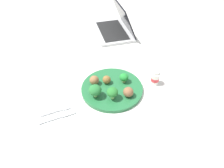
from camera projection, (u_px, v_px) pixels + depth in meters
The scene contains 13 objects.
ground_plane at pixel (112, 90), 0.92m from camera, with size 4.00×4.00×0.00m, color silver.
plate at pixel (112, 88), 0.91m from camera, with size 0.28×0.28×0.02m, color #236638.
broccoli_floret_mid_right at pixel (112, 92), 0.83m from camera, with size 0.05×0.05×0.06m.
broccoli_floret_back_left at pixel (124, 77), 0.92m from camera, with size 0.04×0.04×0.04m.
broccoli_floret_back_right at pixel (95, 90), 0.84m from camera, with size 0.05×0.05×0.06m.
meatball_mid_left at pixel (94, 80), 0.91m from camera, with size 0.04×0.04×0.04m, color brown.
meatball_far_rim at pixel (107, 80), 0.92m from camera, with size 0.04×0.04×0.04m, color brown.
meatball_mid_right at pixel (128, 92), 0.85m from camera, with size 0.04×0.04×0.04m, color brown.
napkin at pixel (56, 115), 0.81m from camera, with size 0.17×0.12×0.01m, color white.
fork at pixel (57, 110), 0.82m from camera, with size 0.12×0.02×0.01m.
knife at pixel (59, 117), 0.79m from camera, with size 0.15×0.02×0.01m.
yogurt_bottle at pixel (155, 78), 0.93m from camera, with size 0.04×0.04×0.07m.
laptop at pixel (115, 27), 1.29m from camera, with size 0.27×0.35×0.20m.
Camera 1 is at (-0.28, -0.60, 0.64)m, focal length 31.92 mm.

